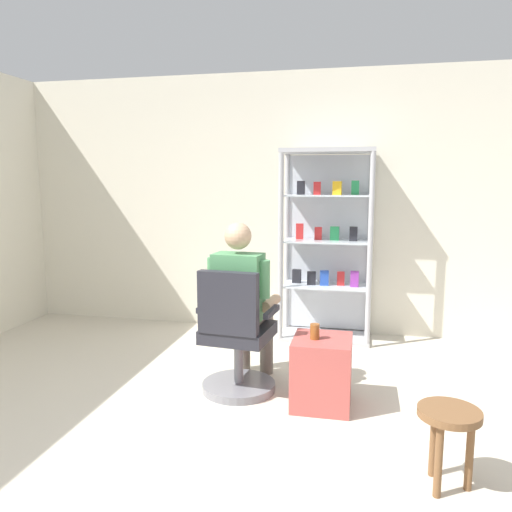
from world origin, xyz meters
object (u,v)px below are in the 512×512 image
Objects in this scene: tea_glass at (315,331)px; wooden_stool at (449,425)px; storage_crate at (322,372)px; office_chair at (236,343)px; seated_shopkeeper at (243,296)px; display_cabinet_main at (327,244)px.

wooden_stool is (0.77, -0.82, -0.20)m from tea_glass.
storage_crate is 1.14× the size of wooden_stool.
seated_shopkeeper reaches higher than office_chair.
seated_shopkeeper reaches higher than storage_crate.
office_chair is 0.36m from seated_shopkeeper.
wooden_stool is at bearing -46.69° from tea_glass.
storage_crate is 1.11m from wooden_stool.
wooden_stool is (0.82, -2.44, -0.62)m from display_cabinet_main.
display_cabinet_main is 1.68m from tea_glass.
wooden_stool is (1.35, -1.07, -0.37)m from seated_shopkeeper.
storage_crate is at bearing -19.79° from seated_shopkeeper.
seated_shopkeeper is 11.94× the size of tea_glass.
office_chair is 0.67m from storage_crate.
wooden_stool is at bearing -71.54° from display_cabinet_main.
storage_crate reaches higher than wooden_stool.
tea_glass is (0.58, -0.25, -0.17)m from seated_shopkeeper.
tea_glass reaches higher than wooden_stool.
display_cabinet_main is 1.73m from office_chair.
storage_crate is at bearing -5.65° from office_chair.
storage_crate is at bearing -86.49° from display_cabinet_main.
display_cabinet_main is 1.47× the size of seated_shopkeeper.
tea_glass reaches higher than storage_crate.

